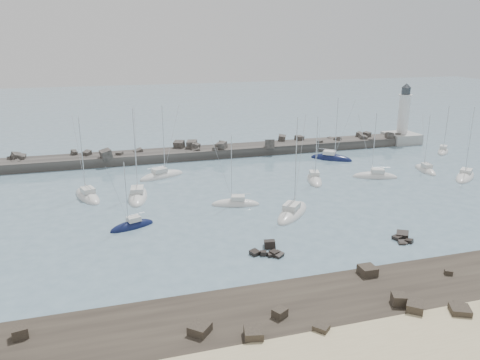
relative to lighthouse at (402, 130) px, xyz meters
name	(u,v)px	position (x,y,z in m)	size (l,w,h in m)	color
ground	(269,222)	(-47.00, -38.00, -3.09)	(400.00, 400.00, 0.00)	slate
rock_shelf	(351,307)	(-46.98, -60.00, -3.06)	(140.00, 12.00, 2.08)	black
rock_cluster_near	(269,250)	(-50.29, -46.77, -2.88)	(3.86, 4.42, 1.39)	black
rock_cluster_far	(402,239)	(-33.29, -48.27, -2.95)	(2.81, 3.21, 1.32)	black
breakwater	(172,157)	(-54.49, 0.01, -2.80)	(115.00, 7.64, 4.93)	#312F2C
lighthouse	(402,130)	(0.00, 0.00, 0.00)	(7.00, 7.00, 14.60)	#989994
sailboat_1	(88,197)	(-70.81, -20.61, -2.94)	(5.24, 8.99, 13.67)	silver
sailboat_2	(132,226)	(-65.02, -34.76, -2.95)	(6.31, 3.90, 9.80)	#0E153A
sailboat_3	(138,197)	(-63.29, -22.73, -2.94)	(4.16, 9.73, 14.94)	silver
sailboat_4	(162,176)	(-58.25, -12.57, -2.95)	(9.07, 5.85, 13.79)	silver
sailboat_5	(236,204)	(-49.59, -30.38, -2.96)	(7.52, 4.06, 11.44)	silver
sailboat_6	(314,180)	(-33.09, -22.58, -2.94)	(4.58, 8.09, 12.40)	silver
sailboat_7	(292,213)	(-42.98, -36.40, -2.95)	(8.41, 8.94, 14.83)	silver
sailboat_8	(331,159)	(-23.25, -9.67, -2.95)	(8.17, 7.62, 13.59)	#0E153A
sailboat_9	(375,177)	(-21.77, -23.71, -2.95)	(8.21, 5.25, 12.53)	silver
sailboat_10	(425,170)	(-10.42, -22.66, -2.95)	(3.40, 7.31, 11.27)	silver
sailboat_11	(465,177)	(-6.49, -28.42, -2.96)	(8.46, 7.62, 13.67)	silver
sailboat_12	(443,152)	(2.84, -11.18, -2.94)	(6.21, 6.33, 10.98)	silver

